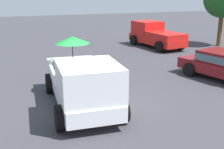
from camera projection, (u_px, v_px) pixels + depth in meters
The scene contains 3 objects.
ground_plane at pixel (82, 105), 10.61m from camera, with size 80.00×80.00×0.00m, color #38383D.
pickup_truck_main at pixel (83, 83), 9.96m from camera, with size 5.17×2.55×2.33m.
pickup_truck_far at pixel (155, 35), 21.38m from camera, with size 4.99×2.65×1.80m.
Camera 1 is at (9.61, -2.49, 4.06)m, focal length 46.37 mm.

